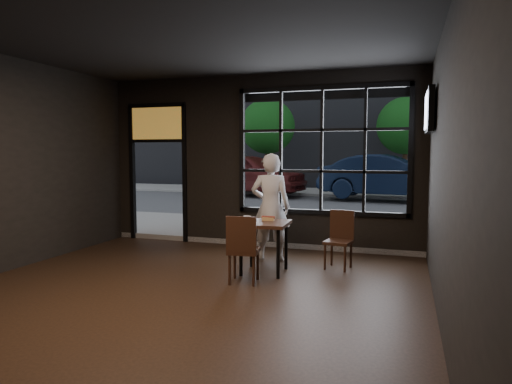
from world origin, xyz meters
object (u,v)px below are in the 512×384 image
(man, at_px, (271,207))
(navy_car, at_px, (388,177))
(cafe_table, at_px, (264,247))
(chair_near, at_px, (244,249))

(man, bearing_deg, navy_car, -109.27)
(man, bearing_deg, cafe_table, 88.92)
(man, bearing_deg, chair_near, 80.19)
(navy_car, bearing_deg, chair_near, 179.17)
(chair_near, height_order, navy_car, navy_car)
(cafe_table, distance_m, man, 0.93)
(man, relative_size, navy_car, 0.36)
(cafe_table, relative_size, chair_near, 0.81)
(cafe_table, bearing_deg, man, 96.81)
(chair_near, bearing_deg, man, -97.78)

